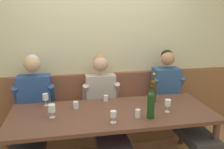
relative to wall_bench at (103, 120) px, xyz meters
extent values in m
cube|color=beige|center=(0.00, 0.26, 1.12)|extent=(6.80, 0.08, 2.80)
cube|color=brown|center=(0.00, 0.21, 0.19)|extent=(6.80, 0.03, 0.95)
cube|color=brown|center=(0.00, -0.02, -0.06)|extent=(2.58, 0.42, 0.44)
cube|color=brown|center=(0.00, -0.02, 0.18)|extent=(2.53, 0.39, 0.05)
cube|color=brown|center=(0.00, 0.17, 0.43)|extent=(2.58, 0.04, 0.45)
cube|color=brown|center=(0.00, -0.74, 0.43)|extent=(2.28, 0.87, 0.04)
cylinder|color=brown|center=(-1.07, -0.37, 0.07)|extent=(0.07, 0.07, 0.69)
cylinder|color=#562F28|center=(1.07, -0.37, 0.07)|extent=(0.07, 0.07, 0.69)
cube|color=#2A2A30|center=(-0.92, -0.64, 0.15)|extent=(0.36, 1.17, 0.11)
cube|color=#29498D|center=(-0.92, -0.02, 0.47)|extent=(0.43, 0.22, 0.52)
sphere|color=tan|center=(-0.92, -0.03, 0.89)|extent=(0.21, 0.21, 0.21)
sphere|color=beige|center=(-0.92, 0.00, 0.91)|extent=(0.20, 0.20, 0.20)
cylinder|color=#29498D|center=(-1.15, -0.06, 0.49)|extent=(0.08, 0.20, 0.27)
cylinder|color=#29498D|center=(-0.70, -0.06, 0.49)|extent=(0.08, 0.20, 0.27)
cube|color=#372C35|center=(-0.03, -0.64, 0.15)|extent=(0.34, 1.17, 0.11)
cube|color=#B7AAA8|center=(-0.03, -0.02, 0.45)|extent=(0.41, 0.18, 0.49)
sphere|color=tan|center=(-0.03, -0.03, 0.85)|extent=(0.21, 0.21, 0.21)
sphere|color=#A07148|center=(-0.03, 0.00, 0.88)|extent=(0.20, 0.20, 0.20)
cylinder|color=#B7AAA8|center=(-0.25, -0.05, 0.47)|extent=(0.08, 0.20, 0.27)
cylinder|color=#B7AAA8|center=(0.19, -0.05, 0.47)|extent=(0.08, 0.20, 0.27)
cube|color=#363439|center=(0.95, -0.64, 0.15)|extent=(0.32, 1.16, 0.11)
cube|color=#2F5086|center=(0.95, -0.02, 0.48)|extent=(0.38, 0.23, 0.54)
sphere|color=#AC7C5B|center=(0.95, -0.03, 0.90)|extent=(0.20, 0.20, 0.20)
sphere|color=black|center=(0.95, 0.00, 0.92)|extent=(0.19, 0.19, 0.19)
cylinder|color=#2F5086|center=(0.75, -0.06, 0.50)|extent=(0.08, 0.20, 0.27)
cylinder|color=#2F5086|center=(1.15, -0.06, 0.50)|extent=(0.08, 0.20, 0.27)
cylinder|color=#153E19|center=(0.37, -0.97, 0.57)|extent=(0.08, 0.08, 0.24)
sphere|color=#153E19|center=(0.37, -0.97, 0.70)|extent=(0.08, 0.08, 0.08)
cylinder|color=#153E19|center=(0.37, -0.97, 0.75)|extent=(0.03, 0.03, 0.07)
cylinder|color=black|center=(0.37, -0.97, 0.79)|extent=(0.03, 0.03, 0.02)
cylinder|color=#3E2C10|center=(0.56, -0.52, 0.57)|extent=(0.08, 0.08, 0.23)
sphere|color=#3E2C10|center=(0.56, -0.52, 0.70)|extent=(0.08, 0.08, 0.08)
cylinder|color=#3E2C10|center=(0.56, -0.52, 0.75)|extent=(0.03, 0.03, 0.09)
cylinder|color=gold|center=(0.56, -0.52, 0.81)|extent=(0.03, 0.03, 0.02)
cylinder|color=silver|center=(-0.75, -0.41, 0.45)|extent=(0.06, 0.06, 0.00)
cylinder|color=silver|center=(-0.75, -0.41, 0.49)|extent=(0.01, 0.01, 0.07)
cylinder|color=silver|center=(-0.75, -0.41, 0.56)|extent=(0.07, 0.07, 0.08)
cylinder|color=#E4E47B|center=(-0.75, -0.41, 0.54)|extent=(0.06, 0.06, 0.03)
cylinder|color=silver|center=(-0.04, -1.00, 0.45)|extent=(0.06, 0.06, 0.00)
cylinder|color=silver|center=(-0.04, -1.00, 0.48)|extent=(0.01, 0.01, 0.06)
cylinder|color=silver|center=(-0.04, -1.00, 0.55)|extent=(0.06, 0.06, 0.07)
cylinder|color=#F5DF8C|center=(-0.04, -1.00, 0.52)|extent=(0.06, 0.06, 0.02)
cylinder|color=silver|center=(0.61, -0.85, 0.45)|extent=(0.06, 0.06, 0.00)
cylinder|color=silver|center=(0.61, -0.85, 0.49)|extent=(0.01, 0.01, 0.07)
cylinder|color=silver|center=(0.61, -0.85, 0.56)|extent=(0.07, 0.07, 0.07)
cylinder|color=#DFD487|center=(0.61, -0.85, 0.54)|extent=(0.06, 0.06, 0.02)
cylinder|color=silver|center=(-0.66, -0.76, 0.45)|extent=(0.06, 0.06, 0.00)
cylinder|color=silver|center=(-0.66, -0.76, 0.49)|extent=(0.01, 0.01, 0.06)
cylinder|color=silver|center=(-0.66, -0.76, 0.56)|extent=(0.08, 0.08, 0.08)
cylinder|color=silver|center=(-0.40, -0.56, 0.49)|extent=(0.06, 0.06, 0.08)
cylinder|color=silver|center=(0.24, -0.94, 0.50)|extent=(0.06, 0.06, 0.09)
cylinder|color=silver|center=(-0.02, -0.40, 0.49)|extent=(0.06, 0.06, 0.08)
camera|label=1|loc=(-0.47, -3.18, 1.54)|focal=38.23mm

